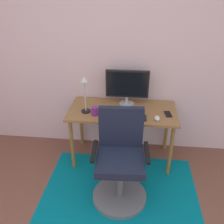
% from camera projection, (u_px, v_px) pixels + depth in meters
% --- Properties ---
extents(wall_back, '(6.00, 0.10, 2.60)m').
position_uv_depth(wall_back, '(111.00, 52.00, 2.98)').
color(wall_back, silver).
rests_on(wall_back, ground).
extents(area_rug, '(1.69, 1.21, 0.01)m').
position_uv_depth(area_rug, '(120.00, 190.00, 2.73)').
color(area_rug, '#056E80').
rests_on(area_rug, ground).
extents(desk, '(1.29, 0.62, 0.71)m').
position_uv_depth(desk, '(122.00, 116.00, 2.95)').
color(desk, olive).
rests_on(desk, ground).
extents(monitor, '(0.52, 0.18, 0.44)m').
position_uv_depth(monitor, '(127.00, 85.00, 2.93)').
color(monitor, '#B2B2B7').
rests_on(monitor, desk).
extents(keyboard, '(0.43, 0.13, 0.02)m').
position_uv_depth(keyboard, '(127.00, 117.00, 2.74)').
color(keyboard, black).
rests_on(keyboard, desk).
extents(computer_mouse, '(0.06, 0.10, 0.03)m').
position_uv_depth(computer_mouse, '(157.00, 118.00, 2.70)').
color(computer_mouse, white).
rests_on(computer_mouse, desk).
extents(coffee_cup, '(0.07, 0.07, 0.10)m').
position_uv_depth(coffee_cup, '(95.00, 111.00, 2.77)').
color(coffee_cup, '#752585').
rests_on(coffee_cup, desk).
extents(cell_phone, '(0.09, 0.15, 0.01)m').
position_uv_depth(cell_phone, '(168.00, 114.00, 2.81)').
color(cell_phone, black).
rests_on(cell_phone, desk).
extents(desk_lamp, '(0.11, 0.11, 0.44)m').
position_uv_depth(desk_lamp, '(85.00, 89.00, 2.73)').
color(desk_lamp, black).
rests_on(desk_lamp, desk).
extents(office_chair, '(0.58, 0.58, 1.00)m').
position_uv_depth(office_chair, '(120.00, 166.00, 2.49)').
color(office_chair, slate).
rests_on(office_chair, ground).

